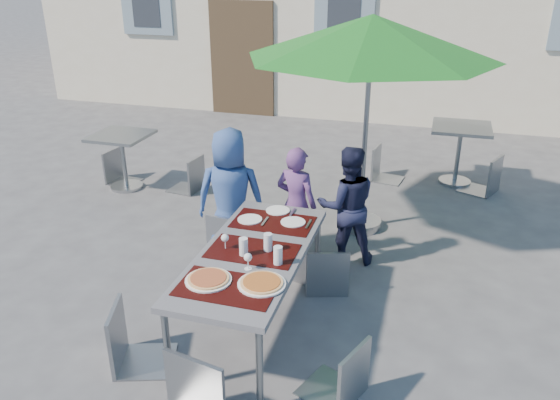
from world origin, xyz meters
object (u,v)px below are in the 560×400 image
(chair_0, at_px, (231,208))
(dining_table, at_px, (253,257))
(chair_3, at_px, (126,302))
(bg_chair_l_0, at_px, (116,148))
(patio_umbrella, at_px, (372,38))
(bg_chair_r_1, at_px, (491,152))
(chair_4, at_px, (344,339))
(bg_chair_r_0, at_px, (189,154))
(cafe_table_1, at_px, (460,142))
(child_0, at_px, (230,197))
(child_1, at_px, (296,204))
(chair_1, at_px, (293,221))
(child_2, at_px, (347,206))
(pizza_near_right, at_px, (262,283))
(bg_chair_l_1, at_px, (384,144))
(chair_5, at_px, (181,361))
(chair_2, at_px, (328,243))
(cafe_table_0, at_px, (123,151))
(pizza_near_left, at_px, (208,279))

(chair_0, bearing_deg, dining_table, -59.92)
(dining_table, distance_m, chair_3, 1.03)
(bg_chair_l_0, bearing_deg, patio_umbrella, -7.69)
(bg_chair_r_1, bearing_deg, chair_4, -105.11)
(chair_0, bearing_deg, chair_4, -47.91)
(chair_0, height_order, bg_chair_r_0, chair_0)
(chair_4, xyz_separation_m, cafe_table_1, (0.77, 4.54, 0.08))
(dining_table, xyz_separation_m, child_0, (-0.61, 1.08, 0.01))
(child_1, bearing_deg, chair_1, 112.68)
(chair_0, bearing_deg, child_2, 17.38)
(pizza_near_right, distance_m, bg_chair_r_0, 3.73)
(dining_table, distance_m, chair_4, 1.05)
(chair_3, distance_m, bg_chair_l_0, 3.99)
(patio_umbrella, relative_size, bg_chair_l_1, 2.95)
(pizza_near_right, height_order, child_2, child_2)
(chair_0, xyz_separation_m, cafe_table_1, (2.21, 2.93, -0.01))
(child_2, relative_size, bg_chair_r_0, 1.38)
(chair_5, bearing_deg, patio_umbrella, 79.93)
(child_2, height_order, chair_1, child_2)
(bg_chair_l_1, height_order, bg_chair_r_1, bg_chair_r_1)
(child_2, height_order, patio_umbrella, patio_umbrella)
(chair_5, bearing_deg, chair_2, 75.13)
(child_0, relative_size, child_1, 1.16)
(cafe_table_1, height_order, bg_chair_l_1, bg_chair_l_1)
(chair_2, relative_size, chair_3, 0.92)
(child_2, height_order, chair_4, child_2)
(pizza_near_right, distance_m, child_1, 1.76)
(chair_5, xyz_separation_m, bg_chair_r_0, (-1.77, 3.85, -0.09))
(child_2, xyz_separation_m, bg_chair_l_1, (0.10, 2.46, -0.10))
(child_2, bearing_deg, chair_4, 79.42)
(chair_1, distance_m, bg_chair_l_1, 2.93)
(chair_3, bearing_deg, dining_table, 41.53)
(child_0, bearing_deg, chair_5, 89.44)
(child_2, distance_m, bg_chair_r_1, 2.77)
(child_1, distance_m, bg_chair_r_1, 3.13)
(chair_1, bearing_deg, cafe_table_0, 151.18)
(chair_4, distance_m, patio_umbrella, 3.23)
(chair_4, relative_size, patio_umbrella, 0.33)
(pizza_near_right, relative_size, bg_chair_r_0, 0.39)
(cafe_table_0, bearing_deg, child_0, -33.79)
(child_2, distance_m, bg_chair_r_0, 2.67)
(chair_2, bearing_deg, patio_umbrella, 86.55)
(child_1, distance_m, patio_umbrella, 1.87)
(child_1, height_order, chair_3, child_1)
(child_0, distance_m, bg_chair_r_1, 3.72)
(patio_umbrella, bearing_deg, pizza_near_left, -104.71)
(child_2, bearing_deg, pizza_near_left, 49.89)
(chair_1, xyz_separation_m, bg_chair_l_1, (0.54, 2.88, -0.07))
(bg_chair_l_0, distance_m, bg_chair_r_0, 1.12)
(bg_chair_r_0, bearing_deg, patio_umbrella, -10.85)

